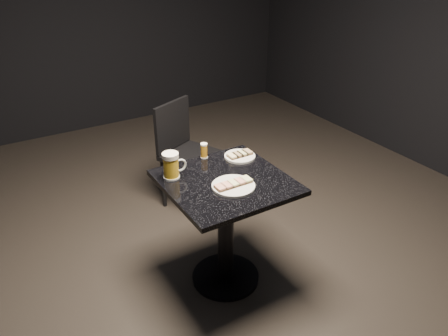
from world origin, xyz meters
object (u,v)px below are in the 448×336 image
at_px(plate_small, 240,156).
at_px(beer_mug, 171,165).
at_px(plate_large, 233,186).
at_px(chair, 184,148).
at_px(table, 226,214).
at_px(beer_tumbler, 204,151).

height_order(plate_small, beer_mug, beer_mug).
height_order(plate_large, chair, chair).
bearing_deg(table, plate_small, 41.57).
distance_m(table, beer_mug, 0.45).
bearing_deg(plate_large, chair, 78.71).
distance_m(beer_tumbler, chair, 0.75).
bearing_deg(chair, plate_large, -101.29).
bearing_deg(table, beer_mug, 143.19).
xyz_separation_m(table, beer_mug, (-0.25, 0.19, 0.32)).
bearing_deg(plate_large, beer_mug, 131.52).
bearing_deg(table, chair, 77.98).
bearing_deg(plate_large, plate_small, 51.51).
bearing_deg(plate_large, table, 86.84).
bearing_deg(plate_small, table, -138.43).
xyz_separation_m(plate_large, table, (0.01, 0.09, -0.25)).
relative_size(beer_tumbler, chair, 0.11).
xyz_separation_m(plate_large, plate_small, (0.23, 0.29, 0.00)).
relative_size(table, chair, 0.87).
height_order(table, beer_mug, beer_mug).
xyz_separation_m(beer_mug, chair, (0.46, 0.79, -0.33)).
bearing_deg(beer_tumbler, beer_mug, -155.70).
bearing_deg(plate_small, chair, 91.41).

